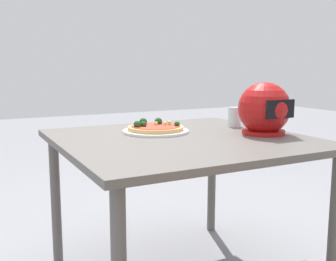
{
  "coord_description": "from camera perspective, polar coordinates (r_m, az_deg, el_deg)",
  "views": [
    {
      "loc": [
        0.89,
        1.6,
        1.04
      ],
      "look_at": [
        0.02,
        -0.09,
        0.74
      ],
      "focal_mm": 43.25,
      "sensor_mm": 36.0,
      "label": 1
    }
  ],
  "objects": [
    {
      "name": "dining_table",
      "position": [
        1.87,
        1.87,
        -3.17
      ],
      "size": [
        1.09,
        1.06,
        0.72
      ],
      "color": "#5B5651",
      "rests_on": "ground"
    },
    {
      "name": "pizza_plate",
      "position": [
        1.99,
        -1.76,
        -0.1
      ],
      "size": [
        0.33,
        0.33,
        0.01
      ],
      "primitive_type": "cylinder",
      "color": "white",
      "rests_on": "dining_table"
    },
    {
      "name": "pizza",
      "position": [
        1.99,
        -1.86,
        0.46
      ],
      "size": [
        0.27,
        0.27,
        0.05
      ],
      "color": "tan",
      "rests_on": "pizza_plate"
    },
    {
      "name": "motorcycle_helmet",
      "position": [
        1.98,
        13.42,
        2.9
      ],
      "size": [
        0.25,
        0.25,
        0.25
      ],
      "color": "#B21414",
      "rests_on": "dining_table"
    },
    {
      "name": "drinking_glass",
      "position": [
        2.21,
        9.36,
        1.9
      ],
      "size": [
        0.07,
        0.07,
        0.11
      ],
      "primitive_type": "cylinder",
      "color": "silver",
      "rests_on": "dining_table"
    }
  ]
}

